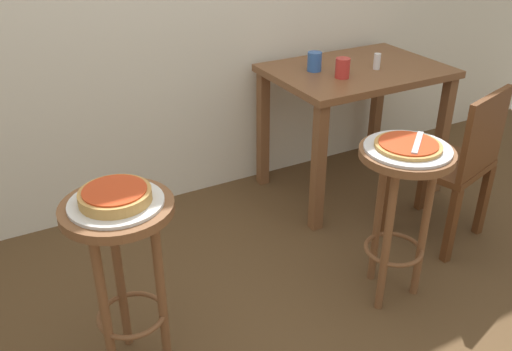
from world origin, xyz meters
TOP-DOWN VIEW (x-y plane):
  - stool_foreground at (0.51, 0.27)m, footprint 0.40×0.40m
  - serving_plate_foreground at (0.51, 0.27)m, footprint 0.36×0.36m
  - pizza_foreground at (0.51, 0.27)m, footprint 0.28×0.28m
  - stool_middle at (-0.66, 0.42)m, footprint 0.40×0.40m
  - serving_plate_middle at (-0.66, 0.42)m, footprint 0.33×0.33m
  - pizza_middle at (-0.66, 0.42)m, footprint 0.25×0.25m
  - dining_table at (0.97, 1.19)m, footprint 0.99×0.70m
  - cup_near_edge at (0.78, 1.09)m, footprint 0.08×0.08m
  - cup_far_edge at (0.72, 1.26)m, footprint 0.08×0.08m
  - condiment_shaker at (1.05, 1.12)m, footprint 0.04×0.04m
  - wooden_chair at (1.07, 0.48)m, footprint 0.50×0.50m
  - pizza_server_knife at (0.54, 0.25)m, footprint 0.18×0.16m

SIDE VIEW (x-z plane):
  - wooden_chair at x=1.07m, z-range 0.04..0.89m
  - stool_foreground at x=0.51m, z-range 0.18..0.93m
  - stool_middle at x=-0.66m, z-range 0.18..0.93m
  - dining_table at x=0.97m, z-range 0.26..1.04m
  - serving_plate_foreground at x=0.51m, z-range 0.75..0.76m
  - serving_plate_middle at x=-0.66m, z-range 0.75..0.76m
  - pizza_foreground at x=0.51m, z-range 0.76..0.78m
  - pizza_middle at x=-0.66m, z-range 0.76..0.80m
  - pizza_server_knife at x=0.54m, z-range 0.78..0.78m
  - condiment_shaker at x=1.05m, z-range 0.77..0.86m
  - cup_far_edge at x=0.72m, z-range 0.77..0.88m
  - cup_near_edge at x=0.78m, z-range 0.77..0.88m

